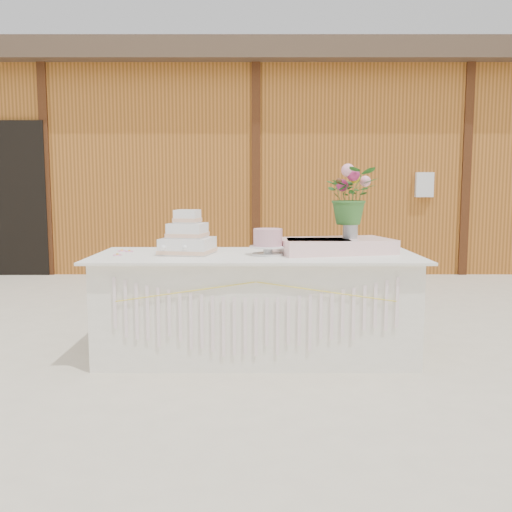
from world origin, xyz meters
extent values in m
plane|color=beige|center=(0.00, 0.00, 0.00)|extent=(80.00, 80.00, 0.00)
cube|color=#AD6324|center=(0.00, 6.00, 1.50)|extent=(12.00, 4.00, 3.00)
cube|color=#443426|center=(0.00, 6.00, 3.15)|extent=(12.60, 4.60, 0.30)
cube|color=white|center=(0.00, 0.00, 0.38)|extent=(2.28, 0.88, 0.75)
cube|color=white|center=(0.00, 0.00, 0.76)|extent=(2.40, 1.00, 0.02)
cube|color=white|center=(-0.51, 0.02, 0.83)|extent=(0.41, 0.41, 0.12)
cube|color=beige|center=(-0.51, 0.02, 0.79)|extent=(0.43, 0.43, 0.03)
cube|color=white|center=(-0.51, 0.02, 0.95)|extent=(0.30, 0.30, 0.11)
cube|color=beige|center=(-0.51, 0.02, 0.92)|extent=(0.31, 0.31, 0.03)
cube|color=white|center=(-0.51, 0.02, 1.05)|extent=(0.19, 0.19, 0.10)
cube|color=beige|center=(-0.51, 0.02, 1.03)|extent=(0.21, 0.21, 0.03)
cylinder|color=white|center=(0.09, -0.06, 0.78)|extent=(0.23, 0.23, 0.01)
cylinder|color=white|center=(0.09, -0.06, 0.81)|extent=(0.07, 0.07, 0.04)
cylinder|color=white|center=(0.09, -0.06, 0.83)|extent=(0.27, 0.27, 0.01)
cylinder|color=#CA919A|center=(0.09, -0.06, 0.90)|extent=(0.21, 0.21, 0.13)
cube|color=#FFCFCD|center=(0.59, 0.09, 0.82)|extent=(0.94, 0.67, 0.11)
cylinder|color=#B3B4B8|center=(0.72, 0.12, 0.96)|extent=(0.11, 0.11, 0.16)
imported|color=#346C2B|center=(0.72, 0.12, 1.25)|extent=(0.40, 0.35, 0.43)
camera|label=1|loc=(0.00, -4.21, 1.27)|focal=40.00mm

